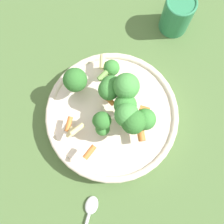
# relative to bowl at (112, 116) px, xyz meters

# --- Properties ---
(ground_plane) EXTENTS (3.00, 3.00, 0.00)m
(ground_plane) POSITION_rel_bowl_xyz_m (0.00, 0.00, -0.02)
(ground_plane) COLOR #4C6B38
(bowl) EXTENTS (0.27, 0.27, 0.05)m
(bowl) POSITION_rel_bowl_xyz_m (0.00, 0.00, 0.00)
(bowl) COLOR beige
(bowl) RESTS_ON ground_plane
(pasta_salad) EXTENTS (0.18, 0.20, 0.10)m
(pasta_salad) POSITION_rel_bowl_xyz_m (0.01, 0.00, 0.08)
(pasta_salad) COLOR #8CB766
(pasta_salad) RESTS_ON bowl
(cup) EXTENTS (0.07, 0.07, 0.09)m
(cup) POSITION_rel_bowl_xyz_m (0.25, 0.08, 0.02)
(cup) COLOR #2D7F51
(cup) RESTS_ON ground_plane
(spoon) EXTENTS (0.13, 0.10, 0.01)m
(spoon) POSITION_rel_bowl_xyz_m (-0.17, -0.13, -0.02)
(spoon) COLOR silver
(spoon) RESTS_ON ground_plane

